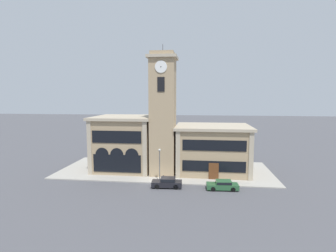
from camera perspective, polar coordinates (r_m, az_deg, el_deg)
ground_plane at (r=39.43m, az=-2.07°, el=-12.47°), size 300.00×300.00×0.00m
sidewalk_kerb at (r=46.19m, az=-0.66°, el=-9.55°), size 35.91×14.36×0.15m
clock_tower at (r=42.10m, az=-1.12°, el=2.52°), size 4.63×4.63×20.90m
town_hall_left_wing at (r=46.95m, az=-9.30°, el=-3.57°), size 10.47×10.29×9.37m
town_hall_right_wing at (r=45.29m, az=9.65°, el=-4.85°), size 12.39×10.29×7.95m
parked_car_near at (r=37.72m, az=-0.17°, el=-12.16°), size 4.32×1.99×1.40m
parked_car_mid at (r=37.62m, az=11.83°, el=-12.43°), size 4.39×1.92×1.30m
street_lamp at (r=39.10m, az=-1.84°, el=-7.32°), size 0.36×0.36×4.96m
bollard at (r=39.45m, az=-0.95°, el=-11.43°), size 0.18×0.18×1.06m
fire_hydrant at (r=39.22m, az=1.46°, el=-11.69°), size 0.22×0.22×0.87m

